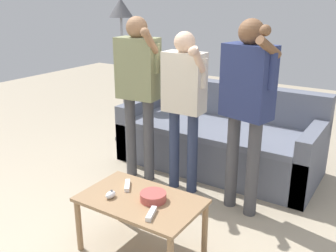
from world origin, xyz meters
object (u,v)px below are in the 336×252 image
(couch, at_px, (220,139))
(player_right, at_px, (247,96))
(player_left, at_px, (138,81))
(player_center, at_px, (184,95))
(floor_lamp, at_px, (121,22))
(snack_bowl, at_px, (153,197))
(game_remote_nunchuk, at_px, (111,195))
(game_remote_wand_near, at_px, (127,185))
(game_remote_wand_far, at_px, (151,214))
(coffee_table, at_px, (141,206))

(couch, xyz_separation_m, player_right, (0.56, -0.75, 0.72))
(player_left, xyz_separation_m, player_center, (0.50, 0.02, -0.07))
(floor_lamp, distance_m, player_right, 2.16)
(couch, relative_size, floor_lamp, 1.19)
(snack_bowl, relative_size, floor_lamp, 0.10)
(game_remote_nunchuk, distance_m, floor_lamp, 2.54)
(couch, relative_size, player_left, 1.30)
(player_center, relative_size, game_remote_wand_near, 10.12)
(couch, xyz_separation_m, game_remote_wand_far, (0.37, -1.83, 0.14))
(game_remote_nunchuk, height_order, player_right, player_right)
(coffee_table, xyz_separation_m, player_left, (-0.74, 0.98, 0.65))
(floor_lamp, bearing_deg, couch, -2.80)
(player_center, bearing_deg, game_remote_nunchuk, -87.40)
(game_remote_nunchuk, bearing_deg, game_remote_wand_near, 89.66)
(floor_lamp, height_order, player_center, floor_lamp)
(couch, relative_size, game_remote_wand_near, 14.19)
(couch, distance_m, coffee_table, 1.70)
(coffee_table, bearing_deg, game_remote_wand_far, -36.11)
(player_center, relative_size, player_right, 0.92)
(coffee_table, distance_m, floor_lamp, 2.61)
(couch, height_order, coffee_table, couch)
(game_remote_nunchuk, xyz_separation_m, game_remote_wand_near, (0.00, 0.19, -0.01))
(player_right, bearing_deg, player_left, 178.02)
(snack_bowl, height_order, game_remote_wand_near, snack_bowl)
(coffee_table, distance_m, player_right, 1.20)
(snack_bowl, xyz_separation_m, game_remote_nunchuk, (-0.28, -0.13, -0.01))
(game_remote_nunchuk, height_order, game_remote_wand_far, game_remote_nunchuk)
(couch, xyz_separation_m, player_left, (-0.56, -0.72, 0.72))
(snack_bowl, relative_size, player_right, 0.11)
(snack_bowl, bearing_deg, couch, 99.28)
(floor_lamp, bearing_deg, game_remote_wand_near, -50.49)
(couch, distance_m, player_right, 1.19)
(snack_bowl, relative_size, player_left, 0.11)
(player_center, height_order, player_right, player_right)
(player_right, bearing_deg, game_remote_wand_near, -123.62)
(game_remote_wand_near, bearing_deg, snack_bowl, -11.50)
(player_left, xyz_separation_m, player_right, (1.12, -0.04, 0.01))
(coffee_table, relative_size, snack_bowl, 4.64)
(floor_lamp, xyz_separation_m, player_center, (1.33, -0.77, -0.55))
(floor_lamp, xyz_separation_m, game_remote_wand_near, (1.38, -1.67, -1.05))
(snack_bowl, xyz_separation_m, player_right, (0.29, 0.91, 0.57))
(player_right, distance_m, game_remote_wand_near, 1.18)
(game_remote_wand_near, bearing_deg, player_right, 56.38)
(floor_lamp, bearing_deg, player_right, -22.91)
(player_center, bearing_deg, floor_lamp, 149.99)
(player_left, distance_m, player_center, 0.51)
(player_center, relative_size, game_remote_wand_far, 9.63)
(couch, distance_m, game_remote_nunchuk, 1.80)
(snack_bowl, xyz_separation_m, player_center, (-0.33, 0.96, 0.48))
(player_right, xyz_separation_m, game_remote_wand_far, (-0.19, -1.07, -0.58))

